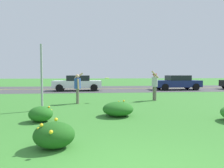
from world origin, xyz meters
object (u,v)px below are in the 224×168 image
frisbee_lime (107,78)px  car_navy_center_left (177,82)px  person_catcher_red_cap_gray_shirt (155,84)px  sign_post_near_path (42,77)px  person_thrower_blue_shirt (78,86)px  car_white_center_right (78,83)px

frisbee_lime → car_navy_center_left: 10.96m
person_catcher_red_cap_gray_shirt → frisbee_lime: size_ratio=7.19×
sign_post_near_path → person_thrower_blue_shirt: size_ratio=1.72×
sign_post_near_path → person_catcher_red_cap_gray_shirt: 6.45m
person_thrower_blue_shirt → person_catcher_red_cap_gray_shirt: size_ratio=0.93×
car_navy_center_left → car_white_center_right: same height
car_navy_center_left → person_thrower_blue_shirt: bearing=-138.4°
person_catcher_red_cap_gray_shirt → car_navy_center_left: 8.93m
frisbee_lime → car_white_center_right: (-2.17, 7.78, -0.60)m
car_navy_center_left → car_white_center_right: size_ratio=1.00×
sign_post_near_path → car_navy_center_left: sign_post_near_path is taller
person_thrower_blue_shirt → person_catcher_red_cap_gray_shirt: bearing=9.7°
person_thrower_blue_shirt → car_navy_center_left: size_ratio=0.37×
frisbee_lime → sign_post_near_path: bearing=-142.2°
frisbee_lime → car_white_center_right: 8.10m
sign_post_near_path → car_navy_center_left: bearing=43.4°
car_navy_center_left → person_catcher_red_cap_gray_shirt: bearing=-122.7°
person_thrower_blue_shirt → person_catcher_red_cap_gray_shirt: (4.49, 0.77, 0.05)m
person_thrower_blue_shirt → car_navy_center_left: person_thrower_blue_shirt is taller
person_thrower_blue_shirt → car_white_center_right: size_ratio=0.37×
person_catcher_red_cap_gray_shirt → car_white_center_right: 9.04m
sign_post_near_path → frisbee_lime: bearing=37.8°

